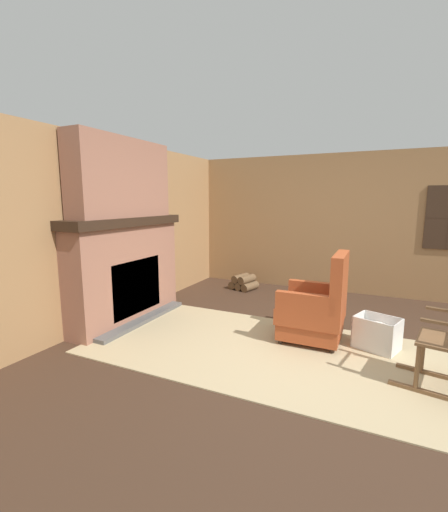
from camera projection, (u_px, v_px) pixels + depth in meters
The scene contains 11 objects.
ground_plane at pixel (319, 355), 3.56m from camera, with size 14.00×14.00×0.00m, color #3D281C.
wood_panel_wall_left at pixel (112, 231), 4.52m from camera, with size 0.06×6.00×2.38m.
wood_panel_wall_back at pixel (352, 224), 5.80m from camera, with size 6.00×0.09×2.38m.
fireplace_hearth at pixel (127, 270), 4.51m from camera, with size 0.57×1.88×1.37m.
chimney_breast at pixel (122, 178), 4.32m from camera, with size 0.32×1.57×0.98m.
area_rug at pixel (264, 350), 3.67m from camera, with size 3.76×1.92×0.01m.
armchair at pixel (316, 310), 3.87m from camera, with size 0.70×0.67×1.03m.
firewood_stack at pixel (244, 283), 6.17m from camera, with size 0.51×0.47×0.26m.
laundry_basket at pixel (377, 333), 3.67m from camera, with size 0.51×0.45×0.36m.
oil_lamp_vase at pixel (108, 210), 4.19m from camera, with size 0.11×0.11×0.28m.
storage_case at pixel (156, 210), 5.07m from camera, with size 0.13×0.24×0.16m.
Camera 1 is at (0.53, -3.45, 1.60)m, focal length 24.00 mm.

